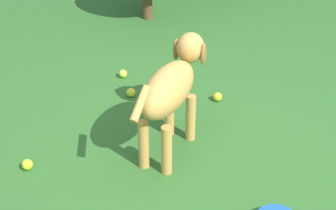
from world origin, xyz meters
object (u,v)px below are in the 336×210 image
Objects in this scene: tennis_ball_0 at (27,165)px; tennis_ball_3 at (217,97)px; dog at (172,86)px; tennis_ball_1 at (123,74)px; tennis_ball_2 at (131,93)px.

tennis_ball_0 is 1.00× the size of tennis_ball_3.
tennis_ball_1 is (-0.57, 0.86, -0.41)m from dog.
dog is at bearing -56.14° from tennis_ball_1.
tennis_ball_1 is 1.00× the size of tennis_ball_3.
tennis_ball_0 is at bearing -133.87° from tennis_ball_3.
tennis_ball_0 and tennis_ball_3 have the same top height.
dog reaches higher than tennis_ball_1.
dog is at bearing -53.12° from tennis_ball_2.
tennis_ball_2 is 0.64m from tennis_ball_3.
dog is 14.77× the size of tennis_ball_0.
tennis_ball_0 is 1.46m from tennis_ball_3.
tennis_ball_0 is (-0.80, -0.41, -0.41)m from dog.
tennis_ball_2 is at bearing -62.92° from tennis_ball_1.
dog reaches higher than tennis_ball_0.
tennis_ball_0 and tennis_ball_2 have the same top height.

